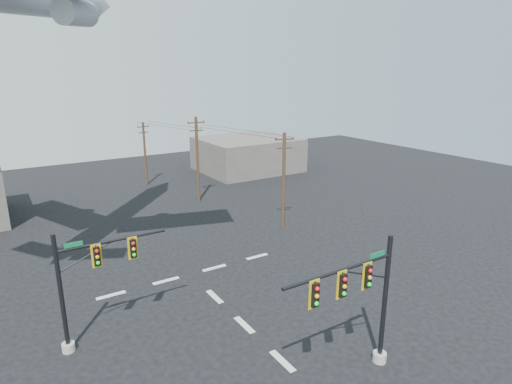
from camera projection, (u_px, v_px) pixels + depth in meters
ground at (282, 361)px, 22.92m from camera, size 120.00×120.00×0.00m
lane_markings at (234, 315)px, 27.25m from camera, size 14.00×21.20×0.01m
signal_mast_near at (363, 303)px, 20.90m from camera, size 6.87×0.79×7.22m
signal_mast_far at (86, 285)px, 23.33m from camera, size 6.27×0.76×6.94m
utility_pole_a at (284, 180)px, 40.69m from camera, size 1.87×0.60×9.47m
utility_pole_b at (197, 158)px, 49.56m from camera, size 2.01×0.37×9.95m
utility_pole_c at (145, 152)px, 57.15m from camera, size 1.70×0.51×8.43m
power_lines at (202, 128)px, 47.83m from camera, size 7.40×23.70×0.52m
building_right at (248, 154)px, 66.04m from camera, size 14.00×12.00×5.00m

